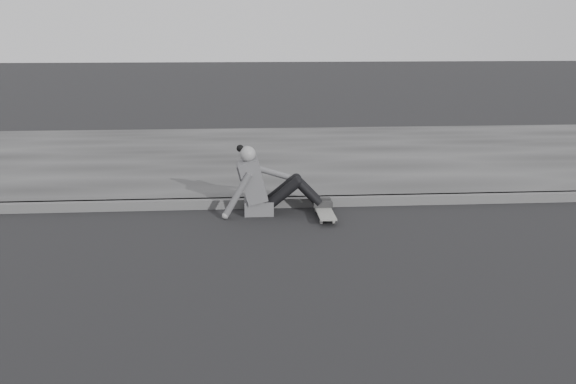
# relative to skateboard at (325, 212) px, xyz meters

# --- Properties ---
(ground) EXTENTS (80.00, 80.00, 0.00)m
(ground) POSITION_rel_skateboard_xyz_m (0.88, -2.04, -0.07)
(ground) COLOR black
(ground) RESTS_ON ground
(curb) EXTENTS (24.00, 0.16, 0.12)m
(curb) POSITION_rel_skateboard_xyz_m (0.88, 0.54, -0.01)
(curb) COLOR #4A4A4A
(curb) RESTS_ON ground
(sidewalk) EXTENTS (24.00, 6.00, 0.12)m
(sidewalk) POSITION_rel_skateboard_xyz_m (0.88, 3.56, -0.01)
(sidewalk) COLOR #363636
(sidewalk) RESTS_ON ground
(skateboard) EXTENTS (0.20, 0.78, 0.09)m
(skateboard) POSITION_rel_skateboard_xyz_m (0.00, 0.00, 0.00)
(skateboard) COLOR gray
(skateboard) RESTS_ON ground
(seated_woman) EXTENTS (1.38, 0.46, 0.88)m
(seated_woman) POSITION_rel_skateboard_xyz_m (-0.73, 0.25, 0.29)
(seated_woman) COLOR #4D4D4F
(seated_woman) RESTS_ON ground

